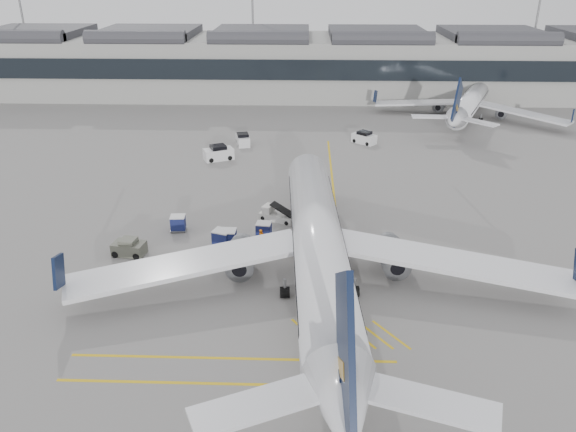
{
  "coord_description": "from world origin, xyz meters",
  "views": [
    {
      "loc": [
        6.71,
        -40.2,
        24.45
      ],
      "look_at": [
        5.23,
        4.45,
        4.0
      ],
      "focal_mm": 35.0,
      "sensor_mm": 36.0,
      "label": 1
    }
  ],
  "objects_px": {
    "baggage_cart_a": "(264,230)",
    "ramp_agent_a": "(261,238)",
    "airliner_main": "(319,247)",
    "ramp_agent_b": "(296,247)",
    "belt_loader": "(277,215)",
    "pushback_tug": "(129,248)"
  },
  "relations": [
    {
      "from": "belt_loader",
      "to": "ramp_agent_a",
      "type": "height_order",
      "value": "belt_loader"
    },
    {
      "from": "ramp_agent_b",
      "to": "ramp_agent_a",
      "type": "bearing_deg",
      "value": -37.11
    },
    {
      "from": "baggage_cart_a",
      "to": "ramp_agent_b",
      "type": "xyz_separation_m",
      "value": [
        3.2,
        -3.46,
        0.03
      ]
    },
    {
      "from": "airliner_main",
      "to": "ramp_agent_b",
      "type": "distance_m",
      "value": 5.7
    },
    {
      "from": "ramp_agent_a",
      "to": "ramp_agent_b",
      "type": "bearing_deg",
      "value": -82.89
    },
    {
      "from": "ramp_agent_a",
      "to": "pushback_tug",
      "type": "xyz_separation_m",
      "value": [
        -11.88,
        -1.95,
        -0.17
      ]
    },
    {
      "from": "airliner_main",
      "to": "ramp_agent_b",
      "type": "height_order",
      "value": "airliner_main"
    },
    {
      "from": "ramp_agent_a",
      "to": "ramp_agent_b",
      "type": "relative_size",
      "value": 0.99
    },
    {
      "from": "airliner_main",
      "to": "belt_loader",
      "type": "relative_size",
      "value": 9.49
    },
    {
      "from": "ramp_agent_a",
      "to": "pushback_tug",
      "type": "distance_m",
      "value": 12.04
    },
    {
      "from": "belt_loader",
      "to": "ramp_agent_b",
      "type": "bearing_deg",
      "value": -49.64
    },
    {
      "from": "pushback_tug",
      "to": "ramp_agent_a",
      "type": "bearing_deg",
      "value": 18.81
    },
    {
      "from": "belt_loader",
      "to": "pushback_tug",
      "type": "height_order",
      "value": "belt_loader"
    },
    {
      "from": "airliner_main",
      "to": "ramp_agent_b",
      "type": "xyz_separation_m",
      "value": [
        -1.87,
        4.75,
        -2.53
      ]
    },
    {
      "from": "baggage_cart_a",
      "to": "ramp_agent_a",
      "type": "height_order",
      "value": "ramp_agent_a"
    },
    {
      "from": "belt_loader",
      "to": "ramp_agent_b",
      "type": "height_order",
      "value": "belt_loader"
    },
    {
      "from": "belt_loader",
      "to": "ramp_agent_b",
      "type": "relative_size",
      "value": 2.6
    },
    {
      "from": "airliner_main",
      "to": "baggage_cart_a",
      "type": "xyz_separation_m",
      "value": [
        -5.06,
        8.22,
        -2.57
      ]
    },
    {
      "from": "airliner_main",
      "to": "ramp_agent_b",
      "type": "relative_size",
      "value": 24.71
    },
    {
      "from": "belt_loader",
      "to": "baggage_cart_a",
      "type": "xyz_separation_m",
      "value": [
        -1.02,
        -4.14,
        0.31
      ]
    },
    {
      "from": "ramp_agent_a",
      "to": "baggage_cart_a",
      "type": "bearing_deg",
      "value": 30.94
    },
    {
      "from": "ramp_agent_b",
      "to": "baggage_cart_a",
      "type": "bearing_deg",
      "value": -57.99
    }
  ]
}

